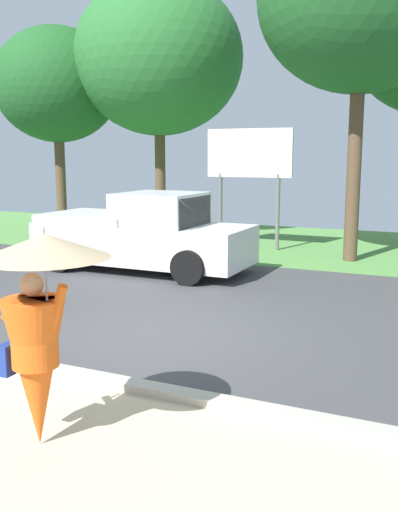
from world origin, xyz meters
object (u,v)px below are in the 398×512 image
Objects in this scene: tree_center_back at (159,58)px; tree_right_mid at (57,86)px; pickup_truck at (144,235)px; monk_pedestrian at (38,328)px; roadside_billboard at (249,162)px.

tree_center_back is 3.80m from tree_right_mid.
pickup_truck is 0.73× the size of tree_right_mid.
monk_pedestrian is 0.41× the size of pickup_truck.
tree_center_back is (-6.11, 13.62, 4.75)m from monk_pedestrian.
tree_right_mid is (-9.74, 12.81, 3.95)m from monk_pedestrian.
pickup_truck is (-3.42, 7.81, -0.31)m from monk_pedestrian.
pickup_truck is at bearing -65.08° from tree_center_back.
tree_right_mid is at bearing 173.96° from roadside_billboard.
monk_pedestrian is 12.31m from roadside_billboard.
tree_center_back is at bearing 12.63° from tree_right_mid.
roadside_billboard is 0.49× the size of tree_right_mid.
tree_center_back reaches higher than roadside_billboard.
pickup_truck is 0.61× the size of tree_center_back.
pickup_truck is 1.49× the size of roadside_billboard.
roadside_billboard is 5.35m from tree_center_back.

